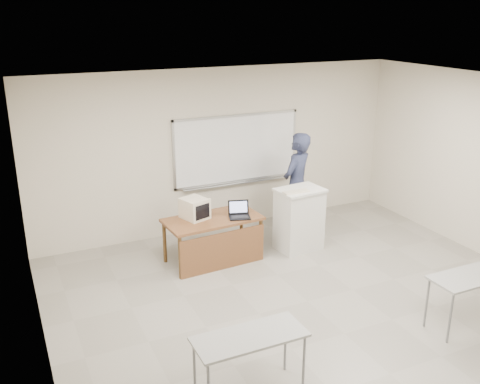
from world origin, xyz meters
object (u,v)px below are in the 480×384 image
whiteboard (237,150)px  crt_monitor (194,209)px  presenter (297,184)px  podium (299,219)px  mouse (242,211)px  instructor_desk (215,231)px  keyboard (296,192)px  laptop (238,214)px

whiteboard → crt_monitor: 1.82m
whiteboard → presenter: whiteboard is taller
presenter → whiteboard: bearing=-78.1°
podium → mouse: 1.02m
crt_monitor → presenter: bearing=-10.8°
instructor_desk → mouse: size_ratio=16.96×
whiteboard → crt_monitor: (-1.28, -1.16, -0.57)m
instructor_desk → presenter: bearing=12.2°
whiteboard → instructor_desk: whiteboard is taller
presenter → crt_monitor: bearing=-22.6°
crt_monitor → whiteboard: bearing=23.3°
whiteboard → podium: 1.81m
podium → presenter: 0.78m
mouse → keyboard: 0.95m
crt_monitor → mouse: size_ratio=4.50×
podium → keyboard: 0.59m
whiteboard → presenter: 1.29m
keyboard → laptop: bearing=171.0°
laptop → mouse: laptop is taller
whiteboard → mouse: bearing=-110.9°
mouse → podium: bearing=-7.4°
whiteboard → mouse: (-0.47, -1.23, -0.71)m
podium → crt_monitor: size_ratio=2.64×
instructor_desk → laptop: size_ratio=4.61×
instructor_desk → laptop: 0.47m
whiteboard → instructor_desk: (-1.02, -1.39, -0.92)m
whiteboard → keyboard: (0.35, -1.59, -0.38)m
crt_monitor → presenter: size_ratio=0.22×
instructor_desk → presenter: size_ratio=0.82×
instructor_desk → mouse: (0.55, 0.16, 0.21)m
laptop → instructor_desk: bearing=-164.8°
crt_monitor → mouse: bearing=-24.0°
laptop → mouse: (0.15, 0.17, -0.04)m
podium → presenter: presenter is taller
podium → laptop: bearing=171.0°
laptop → presenter: 1.52m
crt_monitor → laptop: size_ratio=1.22×
crt_monitor → instructor_desk: bearing=-60.6°
whiteboard → mouse: whiteboard is taller
podium → presenter: bearing=58.2°
whiteboard → keyboard: bearing=-77.6°
instructor_desk → whiteboard: bearing=49.8°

